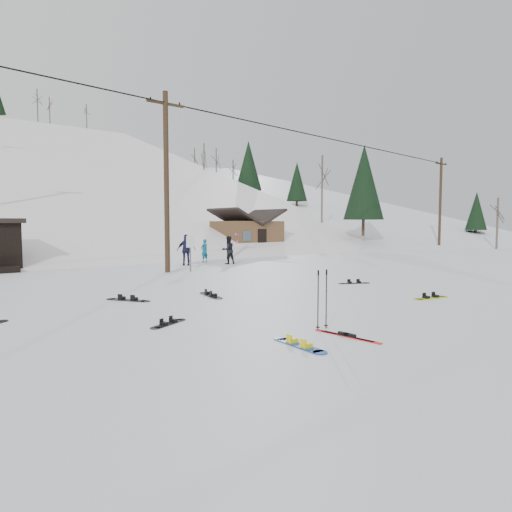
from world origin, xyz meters
TOP-DOWN VIEW (x-y plane):
  - ground at (0.00, 0.00)m, footprint 200.00×200.00m
  - ridge_right at (38.00, 50.00)m, footprint 45.66×93.98m
  - treeline_right at (36.00, 42.00)m, footprint 20.00×60.00m
  - utility_pole at (2.00, 14.00)m, footprint 2.00×0.26m
  - utility_pole_right at (34.00, 17.00)m, footprint 2.00×0.26m
  - trail_sign at (3.10, 13.58)m, footprint 0.50×0.09m
  - cabin at (15.00, 24.00)m, footprint 5.39×4.40m
  - hero_snowboard at (-2.75, -0.24)m, footprint 0.40×1.52m
  - hero_skis at (-1.43, -0.38)m, footprint 0.21×1.70m
  - ski_poles at (-1.30, 0.47)m, footprint 0.38×0.10m
  - board_scatter_a at (-3.80, 3.21)m, footprint 1.18×0.68m
  - board_scatter_b at (-3.13, 7.13)m, footprint 0.97×1.40m
  - board_scatter_d at (5.82, 5.20)m, footprint 1.24×0.78m
  - board_scatter_e at (4.74, 1.19)m, footprint 1.49×0.50m
  - board_scatter_f at (-0.56, 6.23)m, footprint 0.61×1.62m
  - skier_teal at (6.80, 17.99)m, footprint 0.60×0.46m
  - skier_dark at (7.18, 15.93)m, footprint 0.91×0.74m
  - skier_pink at (12.69, 22.25)m, footprint 1.35×1.14m
  - skier_navy at (4.69, 16.68)m, footprint 1.16×0.90m

SIDE VIEW (x-z plane):
  - ridge_right at x=38.00m, z-range -38.30..16.30m
  - ground at x=0.00m, z-range 0.00..0.00m
  - treeline_right at x=36.00m, z-range -5.00..5.00m
  - board_scatter_a at x=-3.80m, z-range -0.02..0.07m
  - board_scatter_d at x=5.82m, z-range -0.02..0.07m
  - hero_skis at x=-1.43m, z-range -0.02..0.07m
  - board_scatter_e at x=4.74m, z-range -0.03..0.08m
  - hero_snowboard at x=-2.75m, z-range -0.03..0.08m
  - board_scatter_b at x=-3.13m, z-range -0.03..0.08m
  - board_scatter_f at x=-0.56m, z-range -0.03..0.09m
  - ski_poles at x=-1.30m, z-range 0.02..1.41m
  - skier_teal at x=6.80m, z-range 0.00..1.48m
  - skier_dark at x=7.18m, z-range 0.00..1.72m
  - skier_pink at x=12.69m, z-range 0.00..1.81m
  - skier_navy at x=4.69m, z-range 0.00..1.84m
  - trail_sign at x=3.10m, z-range 0.35..2.20m
  - cabin at x=15.00m, z-range -0.40..3.37m
  - utility_pole at x=2.00m, z-range 0.18..9.18m
  - utility_pole_right at x=34.00m, z-range 0.18..9.18m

